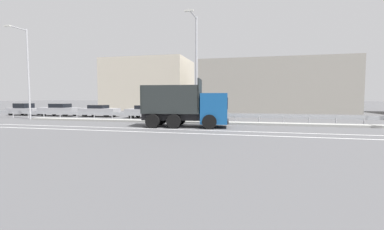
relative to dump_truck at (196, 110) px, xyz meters
The scene contains 16 objects.
ground_plane 1.79m from the dump_truck, 54.25° to the left, with size 320.00×320.00×0.00m, color #4C4C4F.
lane_strip_0 2.45m from the dump_truck, 114.27° to the right, with size 66.11×0.16×0.01m, color silver.
lane_strip_1 3.90m from the dump_truck, 103.34° to the right, with size 66.11×0.16×0.01m, color silver.
median_island 3.15m from the dump_truck, 76.00° to the left, with size 36.36×1.10×0.18m, color gray.
median_guardrail 4.25m from the dump_truck, 80.36° to the left, with size 66.11×0.09×0.78m.
dump_truck is the anchor object (origin of this frame).
median_road_sign 3.32m from the dump_truck, 57.88° to the left, with size 0.68×0.16×2.20m.
street_lamp_0 18.78m from the dump_truck, behind, with size 0.71×2.25×9.18m.
street_lamp_1 4.67m from the dump_truck, 102.31° to the left, with size 0.71×2.51×9.18m.
parked_car_0 25.28m from the dump_truck, 162.13° to the left, with size 4.47×2.04×1.52m.
parked_car_1 20.24m from the dump_truck, 157.84° to the left, with size 4.83×2.01×1.51m.
parked_car_2 15.37m from the dump_truck, 149.97° to the left, with size 4.53×1.97×1.39m.
parked_car_3 10.05m from the dump_truck, 135.26° to the left, with size 4.43×1.97×1.41m.
parked_car_4 7.41m from the dump_truck, 95.81° to the left, with size 4.10×1.86×1.52m.
background_building_0 30.66m from the dump_truck, 119.23° to the left, with size 15.11×10.65×9.28m, color beige.
background_building_1 24.51m from the dump_truck, 72.46° to the left, with size 22.29×8.86×8.02m, color gray.
Camera 1 is at (3.50, -20.07, 2.25)m, focal length 24.00 mm.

